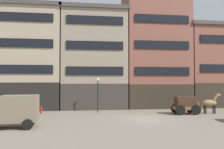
% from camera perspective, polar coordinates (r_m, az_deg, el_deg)
% --- Properties ---
extents(ground_plane, '(120.00, 120.00, 0.00)m').
position_cam_1_polar(ground_plane, '(21.95, 8.75, -11.63)').
color(ground_plane, slate).
extents(building_far_left, '(9.96, 7.30, 13.86)m').
position_cam_1_polar(building_far_left, '(31.99, -21.63, 4.14)').
color(building_far_left, black).
rests_on(building_far_left, ground_plane).
extents(building_center_left, '(9.22, 7.30, 13.78)m').
position_cam_1_polar(building_center_left, '(30.94, -4.80, 4.15)').
color(building_center_left, '#38332D').
rests_on(building_center_left, ground_plane).
extents(building_center_right, '(9.44, 7.30, 17.89)m').
position_cam_1_polar(building_center_right, '(32.78, 11.24, 7.48)').
color(building_center_right, '#33281E').
rests_on(building_center_right, ground_plane).
extents(building_far_right, '(10.29, 7.30, 12.09)m').
position_cam_1_polar(building_far_right, '(36.54, 25.62, 2.09)').
color(building_far_right, '#33281E').
rests_on(building_far_right, ground_plane).
extents(cargo_wagon, '(2.93, 1.55, 1.98)m').
position_cam_1_polar(cargo_wagon, '(25.80, 19.22, -7.48)').
color(cargo_wagon, brown).
rests_on(cargo_wagon, ground_plane).
extents(draft_horse, '(2.35, 0.63, 2.30)m').
position_cam_1_polar(draft_horse, '(27.20, 24.86, -6.85)').
color(draft_horse, '#937047').
rests_on(draft_horse, ground_plane).
extents(delivery_truck_near, '(4.49, 2.47, 2.62)m').
position_cam_1_polar(delivery_truck_near, '(19.09, -25.22, -8.69)').
color(delivery_truck_near, '#7A6B4C').
rests_on(delivery_truck_near, ground_plane).
extents(streetlamp_curbside, '(0.32, 0.32, 4.12)m').
position_cam_1_polar(streetlamp_curbside, '(25.63, -3.80, -4.18)').
color(streetlamp_curbside, black).
rests_on(streetlamp_curbside, ground_plane).
extents(fire_hydrant_curbside, '(0.24, 0.24, 0.83)m').
position_cam_1_polar(fire_hydrant_curbside, '(26.35, -18.47, -8.93)').
color(fire_hydrant_curbside, maroon).
rests_on(fire_hydrant_curbside, ground_plane).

